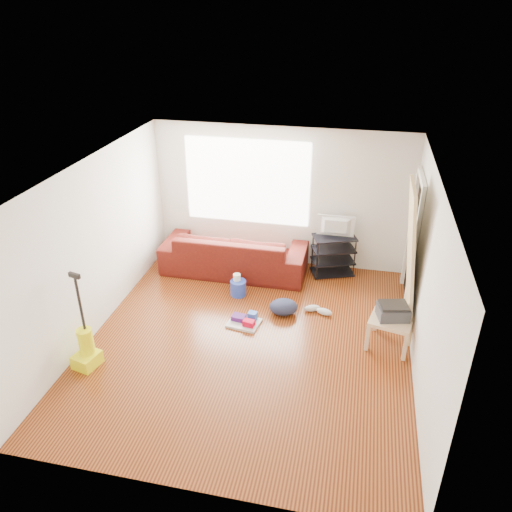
% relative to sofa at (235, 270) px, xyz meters
% --- Properties ---
extents(room, '(4.51, 5.01, 2.51)m').
position_rel_sofa_xyz_m(room, '(0.79, -1.80, 1.25)').
color(room, '#41190A').
rests_on(room, ground).
extents(sofa, '(2.53, 0.99, 0.74)m').
position_rel_sofa_xyz_m(sofa, '(0.00, 0.00, 0.00)').
color(sofa, '#3D0D0B').
rests_on(sofa, ground).
extents(tv_stand, '(0.82, 0.64, 0.72)m').
position_rel_sofa_xyz_m(tv_stand, '(1.72, 0.27, 0.37)').
color(tv_stand, black).
rests_on(tv_stand, ground).
extents(tv, '(0.63, 0.08, 0.37)m').
position_rel_sofa_xyz_m(tv, '(1.72, 0.27, 0.91)').
color(tv, black).
rests_on(tv, tv_stand).
extents(side_table, '(0.67, 0.67, 0.46)m').
position_rel_sofa_xyz_m(side_table, '(2.67, -1.60, 0.39)').
color(side_table, tan).
rests_on(side_table, ground).
extents(printer, '(0.48, 0.40, 0.22)m').
position_rel_sofa_xyz_m(printer, '(2.67, -1.60, 0.57)').
color(printer, '#303134').
rests_on(printer, side_table).
extents(bucket, '(0.27, 0.27, 0.26)m').
position_rel_sofa_xyz_m(bucket, '(0.26, -0.78, 0.00)').
color(bucket, blue).
rests_on(bucket, ground).
extents(toilet_paper, '(0.12, 0.12, 0.11)m').
position_rel_sofa_xyz_m(toilet_paper, '(0.24, -0.75, 0.19)').
color(toilet_paper, white).
rests_on(toilet_paper, bucket).
extents(cleaning_tray, '(0.51, 0.44, 0.17)m').
position_rel_sofa_xyz_m(cleaning_tray, '(0.56, -1.55, 0.05)').
color(cleaning_tray, silver).
rests_on(cleaning_tray, ground).
extents(backpack, '(0.51, 0.44, 0.24)m').
position_rel_sofa_xyz_m(backpack, '(1.08, -1.16, 0.00)').
color(backpack, '#171A36').
rests_on(backpack, ground).
extents(sneakers, '(0.47, 0.24, 0.10)m').
position_rel_sofa_xyz_m(sneakers, '(1.61, -1.03, 0.05)').
color(sneakers, silver).
rests_on(sneakers, ground).
extents(vacuum, '(0.36, 0.39, 1.38)m').
position_rel_sofa_xyz_m(vacuum, '(-1.28, -2.90, 0.25)').
color(vacuum, '#EDEE0F').
rests_on(vacuum, ground).
extents(door_panel, '(0.28, 0.89, 2.23)m').
position_rel_sofa_xyz_m(door_panel, '(2.85, -1.14, 0.00)').
color(door_panel, tan).
rests_on(door_panel, ground).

